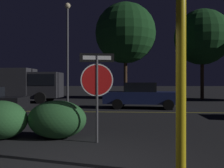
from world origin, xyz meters
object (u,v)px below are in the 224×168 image
yellow_pole_right (181,81)px  tree_0 (125,33)px  hedge_bush_1 (1,120)px  delivery_truck (24,83)px  tree_1 (202,37)px  stop_sign (97,80)px  street_lamp (68,40)px  passing_car_2 (143,96)px  hedge_bush_2 (57,119)px

yellow_pole_right → tree_0: (-1.11, 18.78, 4.55)m
hedge_bush_1 → delivery_truck: (-4.70, 12.54, 0.96)m
tree_0 → tree_1: bearing=7.2°
stop_sign → yellow_pole_right: yellow_pole_right is taller
stop_sign → street_lamp: 12.96m
delivery_truck → tree_1: size_ratio=0.70×
yellow_pole_right → passing_car_2: bearing=90.0°
stop_sign → delivery_truck: bearing=109.9°
passing_car_2 → hedge_bush_1: bearing=-21.5°
tree_1 → passing_car_2: bearing=-124.5°
passing_car_2 → stop_sign: bearing=-5.6°
hedge_bush_1 → tree_0: 17.60m
yellow_pole_right → hedge_bush_2: 3.90m
hedge_bush_2 → passing_car_2: 8.82m
delivery_truck → tree_1: tree_1 is taller
yellow_pole_right → hedge_bush_2: size_ratio=1.92×
yellow_pole_right → delivery_truck: bearing=121.0°
passing_car_2 → hedge_bush_2: bearing=-13.3°
stop_sign → tree_1: 19.60m
hedge_bush_2 → street_lamp: street_lamp is taller
stop_sign → street_lamp: bearing=97.2°
hedge_bush_1 → passing_car_2: passing_car_2 is taller
tree_1 → hedge_bush_2: bearing=-117.2°
hedge_bush_1 → tree_0: tree_0 is taller
passing_car_2 → street_lamp: 7.42m
hedge_bush_2 → passing_car_2: passing_car_2 is taller
tree_1 → street_lamp: bearing=-154.2°
hedge_bush_1 → hedge_bush_2: hedge_bush_1 is taller
stop_sign → hedge_bush_1: (-2.63, 0.23, -1.06)m
hedge_bush_2 → passing_car_2: size_ratio=0.33×
delivery_truck → hedge_bush_1: bearing=20.6°
tree_0 → passing_car_2: bearing=-81.9°
passing_car_2 → delivery_truck: 9.86m
passing_car_2 → street_lamp: bearing=-116.1°
hedge_bush_1 → passing_car_2: size_ratio=0.30×
tree_1 → tree_0: bearing=-172.8°
delivery_truck → street_lamp: bearing=78.2°
street_lamp → hedge_bush_1: bearing=-84.7°
street_lamp → tree_0: (4.25, 4.62, 1.36)m
street_lamp → tree_1: 12.71m
yellow_pole_right → street_lamp: street_lamp is taller
hedge_bush_1 → street_lamp: street_lamp is taller
street_lamp → tree_1: (11.40, 5.52, 1.08)m
hedge_bush_1 → tree_0: bearing=79.1°
delivery_truck → tree_0: size_ratio=0.66×
delivery_truck → tree_1: 16.33m
stop_sign → tree_0: size_ratio=0.25×
hedge_bush_2 → stop_sign: bearing=-19.4°
stop_sign → tree_0: tree_0 is taller
stop_sign → yellow_pole_right: 2.70m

